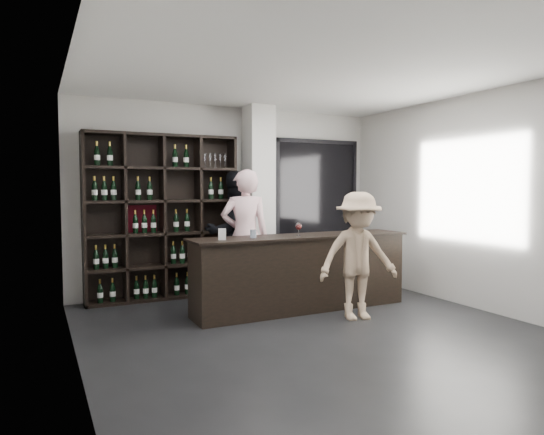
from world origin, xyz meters
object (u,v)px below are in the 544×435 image
taster_pink (245,236)px  customer (358,256)px  tasting_counter (302,272)px  taster_black (234,233)px  wine_shelf (163,217)px

taster_pink → customer: (0.90, -1.45, -0.15)m
tasting_counter → taster_black: bearing=108.6°
tasting_counter → customer: size_ratio=1.93×
taster_black → taster_pink: bearing=83.5°
customer → tasting_counter: bearing=131.2°
wine_shelf → taster_pink: size_ratio=1.27×
wine_shelf → taster_pink: (1.00, -0.72, -0.26)m
taster_pink → taster_black: (0.05, 0.55, -0.00)m
tasting_counter → customer: customer is taller
tasting_counter → wine_shelf: bearing=135.2°
taster_pink → taster_black: size_ratio=1.00×
taster_pink → customer: bearing=137.4°
tasting_counter → customer: 0.86m
taster_pink → customer: 1.71m
tasting_counter → customer: bearing=-60.7°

